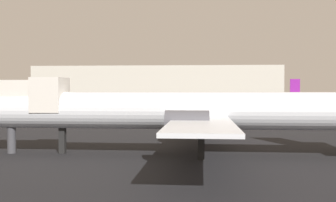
{
  "coord_description": "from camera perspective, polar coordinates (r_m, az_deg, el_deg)",
  "views": [
    {
      "loc": [
        -2.27,
        -12.68,
        5.11
      ],
      "look_at": [
        -6.48,
        47.74,
        3.58
      ],
      "focal_mm": 41.65,
      "sensor_mm": 36.0,
      "label": 1
    }
  ],
  "objects": [
    {
      "name": "airplane_at_gate",
      "position": [
        30.95,
        2.83,
        -1.46
      ],
      "size": [
        37.2,
        27.42,
        9.89
      ],
      "rotation": [
        0.0,
        0.0,
        3.12
      ],
      "color": "silver",
      "rests_on": "ground_plane"
    },
    {
      "name": "airplane_distant",
      "position": [
        92.29,
        13.15,
        -0.22
      ],
      "size": [
        23.45,
        18.79,
        7.92
      ],
      "rotation": [
        0.0,
        0.0,
        3.17
      ],
      "color": "silver",
      "rests_on": "ground_plane"
    },
    {
      "name": "terminal_building",
      "position": [
        145.49,
        -1.56,
        2.21
      ],
      "size": [
        88.71,
        19.81,
        14.11
      ],
      "primitive_type": "cube",
      "color": "beige",
      "rests_on": "ground_plane"
    }
  ]
}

